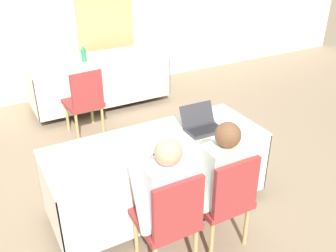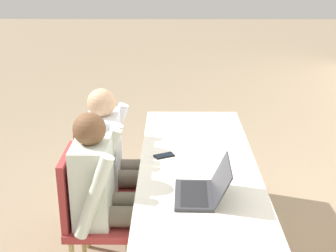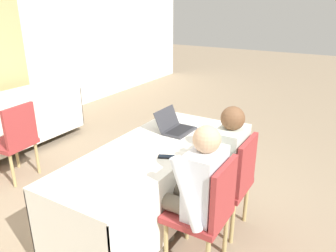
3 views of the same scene
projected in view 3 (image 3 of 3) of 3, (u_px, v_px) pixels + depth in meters
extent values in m
plane|color=gray|center=(150.00, 218.00, 3.17)|extent=(24.00, 24.00, 0.00)
cube|color=white|center=(149.00, 149.00, 2.90)|extent=(2.00, 0.77, 0.02)
cube|color=white|center=(186.00, 192.00, 2.83)|extent=(2.00, 0.01, 0.61)
cube|color=white|center=(117.00, 170.00, 3.20)|extent=(2.00, 0.01, 0.61)
cube|color=white|center=(67.00, 244.00, 2.22)|extent=(0.01, 0.77, 0.61)
cube|color=white|center=(197.00, 143.00, 3.82)|extent=(0.01, 0.77, 0.61)
cylinder|color=#333333|center=(150.00, 213.00, 3.14)|extent=(0.06, 0.06, 0.11)
cube|color=white|center=(5.00, 99.00, 4.40)|extent=(2.00, 0.77, 0.02)
cube|color=white|center=(27.00, 126.00, 4.32)|extent=(2.00, 0.01, 0.61)
cube|color=white|center=(65.00, 103.00, 5.31)|extent=(0.01, 0.77, 0.61)
cylinder|color=#333333|center=(14.00, 145.00, 4.64)|extent=(0.06, 0.06, 0.11)
cube|color=#333338|center=(180.00, 131.00, 3.26)|extent=(0.35, 0.23, 0.02)
cube|color=black|center=(180.00, 130.00, 3.26)|extent=(0.31, 0.16, 0.00)
cube|color=#333338|center=(167.00, 118.00, 3.30)|extent=(0.35, 0.10, 0.19)
cube|color=black|center=(167.00, 118.00, 3.30)|extent=(0.31, 0.09, 0.17)
cube|color=black|center=(166.00, 157.00, 2.73)|extent=(0.12, 0.15, 0.01)
cube|color=#192333|center=(166.00, 156.00, 2.73)|extent=(0.10, 0.13, 0.00)
cube|color=white|center=(107.00, 176.00, 2.44)|extent=(0.24, 0.32, 0.00)
cube|color=white|center=(141.00, 145.00, 2.96)|extent=(0.31, 0.35, 0.00)
cylinder|color=tan|center=(187.00, 219.00, 2.82)|extent=(0.04, 0.04, 0.41)
cylinder|color=tan|center=(166.00, 243.00, 2.54)|extent=(0.04, 0.04, 0.41)
cylinder|color=tan|center=(226.00, 233.00, 2.65)|extent=(0.04, 0.04, 0.41)
cube|color=#9E3333|center=(197.00, 214.00, 2.51)|extent=(0.44, 0.44, 0.05)
cube|color=#9E3333|center=(224.00, 193.00, 2.33)|extent=(0.40, 0.04, 0.45)
cylinder|color=tan|center=(211.00, 192.00, 3.23)|extent=(0.04, 0.04, 0.41)
cylinder|color=tan|center=(195.00, 210.00, 2.94)|extent=(0.04, 0.04, 0.41)
cylinder|color=tan|center=(246.00, 202.00, 3.06)|extent=(0.04, 0.04, 0.41)
cylinder|color=tan|center=(232.00, 223.00, 2.77)|extent=(0.04, 0.04, 0.41)
cube|color=#9E3333|center=(222.00, 184.00, 2.92)|extent=(0.44, 0.44, 0.05)
cube|color=#9E3333|center=(247.00, 165.00, 2.73)|extent=(0.40, 0.04, 0.45)
cylinder|color=tan|center=(16.00, 152.00, 4.07)|extent=(0.04, 0.04, 0.41)
cylinder|color=tan|center=(37.00, 158.00, 3.92)|extent=(0.04, 0.04, 0.41)
cylinder|color=tan|center=(13.00, 171.00, 3.63)|extent=(0.04, 0.04, 0.41)
cube|color=#9E3333|center=(11.00, 143.00, 3.76)|extent=(0.48, 0.48, 0.05)
cube|color=#9E3333|center=(20.00, 126.00, 3.59)|extent=(0.41, 0.07, 0.45)
cylinder|color=#665B4C|center=(188.00, 193.00, 2.62)|extent=(0.13, 0.42, 0.13)
cylinder|color=#665B4C|center=(177.00, 205.00, 2.47)|extent=(0.13, 0.42, 0.13)
cylinder|color=#665B4C|center=(169.00, 217.00, 2.81)|extent=(0.10, 0.10, 0.46)
cylinder|color=#665B4C|center=(157.00, 229.00, 2.66)|extent=(0.10, 0.10, 0.46)
cube|color=silver|center=(205.00, 183.00, 2.39)|extent=(0.36, 0.22, 0.52)
cylinder|color=silver|center=(212.00, 169.00, 2.57)|extent=(0.08, 0.26, 0.54)
cylinder|color=silver|center=(187.00, 194.00, 2.24)|extent=(0.08, 0.26, 0.54)
sphere|color=tan|center=(207.00, 139.00, 2.26)|extent=(0.20, 0.20, 0.20)
cylinder|color=#665B4C|center=(214.00, 168.00, 3.02)|extent=(0.13, 0.42, 0.13)
cylinder|color=#665B4C|center=(205.00, 176.00, 2.88)|extent=(0.13, 0.42, 0.13)
cylinder|color=#665B4C|center=(195.00, 190.00, 3.21)|extent=(0.10, 0.10, 0.46)
cylinder|color=#665B4C|center=(187.00, 199.00, 3.07)|extent=(0.10, 0.10, 0.46)
cube|color=silver|center=(230.00, 157.00, 2.79)|extent=(0.36, 0.22, 0.52)
cylinder|color=silver|center=(234.00, 146.00, 2.98)|extent=(0.08, 0.26, 0.54)
cylinder|color=silver|center=(216.00, 165.00, 2.64)|extent=(0.08, 0.26, 0.54)
sphere|color=brown|center=(233.00, 118.00, 2.67)|extent=(0.20, 0.20, 0.20)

